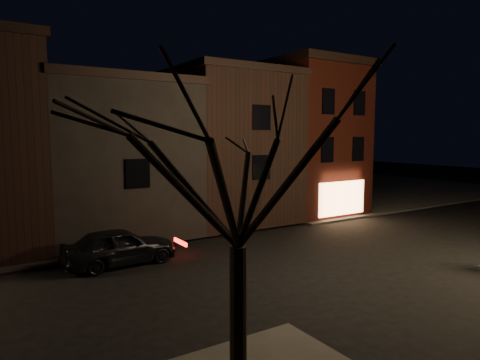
# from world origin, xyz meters

# --- Properties ---
(ground) EXTENTS (120.00, 120.00, 0.00)m
(ground) POSITION_xyz_m (0.00, 0.00, 0.00)
(ground) COLOR black
(ground) RESTS_ON ground
(sidewalk_far_right) EXTENTS (30.00, 30.00, 0.12)m
(sidewalk_far_right) POSITION_xyz_m (20.00, 20.00, 0.06)
(sidewalk_far_right) COLOR #2D2B28
(sidewalk_far_right) RESTS_ON ground
(corner_building) EXTENTS (6.50, 8.50, 10.50)m
(corner_building) POSITION_xyz_m (8.00, 9.47, 5.40)
(corner_building) COLOR #3E110B
(corner_building) RESTS_ON ground
(row_building_a) EXTENTS (7.30, 10.30, 9.40)m
(row_building_a) POSITION_xyz_m (1.50, 10.50, 4.83)
(row_building_a) COLOR black
(row_building_a) RESTS_ON ground
(row_building_b) EXTENTS (7.80, 10.30, 8.40)m
(row_building_b) POSITION_xyz_m (-5.75, 10.50, 4.33)
(row_building_b) COLOR black
(row_building_b) RESTS_ON ground
(bare_tree_left) EXTENTS (5.60, 5.60, 7.50)m
(bare_tree_left) POSITION_xyz_m (-8.00, -7.00, 5.43)
(bare_tree_left) COLOR black
(bare_tree_left) RESTS_ON sidewalk_near_left
(parked_car_a) EXTENTS (4.83, 2.12, 1.62)m
(parked_car_a) POSITION_xyz_m (-7.28, 3.56, 0.81)
(parked_car_a) COLOR black
(parked_car_a) RESTS_ON ground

